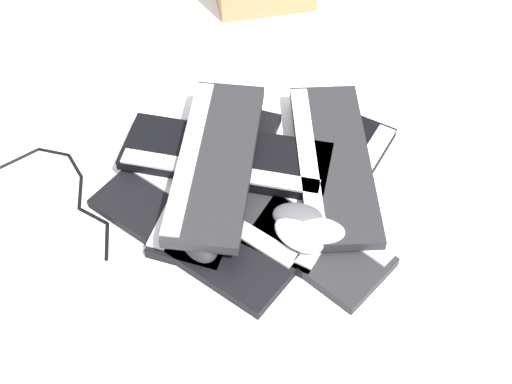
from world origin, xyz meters
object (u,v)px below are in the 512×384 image
at_px(keyboard_6, 215,160).
at_px(mouse_2, 300,217).
at_px(keyboard_2, 289,223).
at_px(mouse_0, 198,241).
at_px(mouse_4, 318,232).
at_px(keyboard_3, 325,186).
at_px(keyboard_4, 226,157).
at_px(keyboard_0, 217,180).
at_px(mouse_3, 158,129).
at_px(keyboard_5, 332,162).
at_px(keyboard_1, 194,231).
at_px(mouse_1, 299,235).

xyz_separation_m(keyboard_6, mouse_2, (-0.20, -0.08, -0.02)).
distance_m(keyboard_2, keyboard_6, 0.20).
height_order(keyboard_2, mouse_2, mouse_2).
distance_m(mouse_0, mouse_4, 0.23).
bearing_deg(keyboard_3, keyboard_4, 42.96).
bearing_deg(keyboard_4, keyboard_3, -137.04).
bearing_deg(keyboard_0, mouse_3, 11.42).
distance_m(keyboard_0, keyboard_3, 0.23).
relative_size(keyboard_4, mouse_2, 3.82).
bearing_deg(keyboard_5, keyboard_4, 54.34).
bearing_deg(keyboard_2, keyboard_6, 20.69).
xyz_separation_m(keyboard_6, mouse_0, (-0.14, 0.12, -0.02)).
bearing_deg(keyboard_3, mouse_4, 138.00).
height_order(keyboard_3, mouse_4, mouse_4).
height_order(keyboard_0, keyboard_2, same).
distance_m(keyboard_0, keyboard_6, 0.06).
bearing_deg(keyboard_1, mouse_0, 163.78).
distance_m(keyboard_4, keyboard_6, 0.05).
bearing_deg(keyboard_3, keyboard_1, 81.15).
xyz_separation_m(keyboard_1, keyboard_3, (-0.05, -0.29, 0.00)).
relative_size(keyboard_2, keyboard_6, 1.06).
relative_size(keyboard_5, mouse_2, 4.16).
distance_m(keyboard_3, mouse_0, 0.31).
xyz_separation_m(keyboard_0, keyboard_4, (0.02, -0.04, 0.03)).
bearing_deg(keyboard_1, mouse_1, -131.71).
height_order(keyboard_5, keyboard_6, keyboard_6).
relative_size(keyboard_0, keyboard_1, 0.93).
distance_m(keyboard_3, keyboard_4, 0.22).
bearing_deg(keyboard_6, keyboard_5, -116.97).
relative_size(keyboard_2, mouse_4, 4.22).
height_order(keyboard_0, keyboard_4, keyboard_4).
xyz_separation_m(keyboard_5, keyboard_6, (0.11, 0.22, 0.03)).
bearing_deg(mouse_2, keyboard_3, 74.89).
distance_m(keyboard_3, mouse_3, 0.40).
height_order(keyboard_3, mouse_3, mouse_3).
height_order(keyboard_1, keyboard_3, same).
bearing_deg(keyboard_2, mouse_1, 164.12).
height_order(keyboard_6, mouse_1, keyboard_6).
relative_size(keyboard_5, mouse_4, 4.16).
relative_size(mouse_1, mouse_2, 1.00).
bearing_deg(keyboard_2, keyboard_3, -71.41).
xyz_separation_m(mouse_2, mouse_3, (0.39, 0.12, -0.03)).
distance_m(keyboard_3, mouse_2, 0.13).
distance_m(keyboard_0, mouse_4, 0.26).
height_order(keyboard_4, mouse_2, mouse_2).
xyz_separation_m(keyboard_2, keyboard_5, (0.07, -0.15, 0.03)).
height_order(keyboard_3, keyboard_6, keyboard_6).
relative_size(mouse_0, mouse_2, 1.00).
height_order(keyboard_4, mouse_1, mouse_1).
distance_m(keyboard_0, keyboard_1, 0.14).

